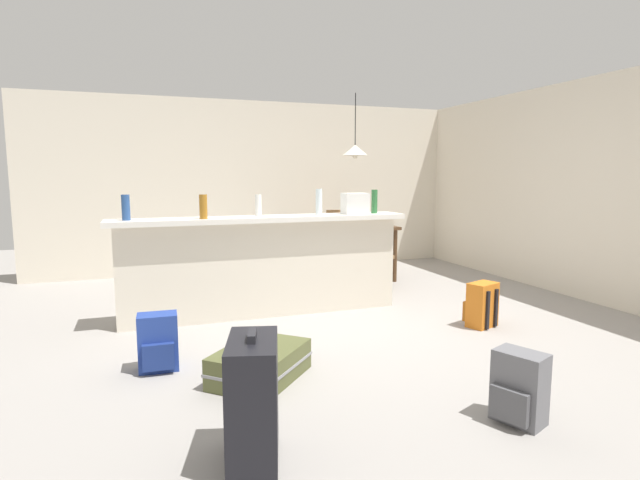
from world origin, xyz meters
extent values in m
cube|color=gray|center=(0.00, 0.00, -0.03)|extent=(13.00, 13.00, 0.05)
cube|color=silver|center=(0.00, 3.05, 1.25)|extent=(6.60, 0.10, 2.50)
cube|color=silver|center=(3.05, 0.30, 1.25)|extent=(0.10, 6.00, 2.50)
cube|color=silver|center=(-0.58, 0.49, 0.48)|extent=(2.80, 0.20, 0.96)
cube|color=white|center=(-0.58, 0.49, 0.99)|extent=(2.96, 0.40, 0.05)
cylinder|color=#284C89|center=(-1.85, 0.49, 1.13)|extent=(0.07, 0.07, 0.23)
cylinder|color=#9E661E|center=(-1.17, 0.40, 1.13)|extent=(0.07, 0.07, 0.23)
cylinder|color=silver|center=(-0.62, 0.54, 1.12)|extent=(0.06, 0.06, 0.22)
cylinder|color=silver|center=(0.01, 0.51, 1.15)|extent=(0.07, 0.07, 0.27)
cylinder|color=#2D6B38|center=(0.64, 0.49, 1.14)|extent=(0.06, 0.06, 0.25)
cube|color=silver|center=(0.41, 0.48, 1.12)|extent=(0.26, 0.18, 0.22)
cube|color=#4C331E|center=(0.95, 1.84, 0.72)|extent=(1.10, 0.80, 0.04)
cylinder|color=#4C331E|center=(0.46, 1.50, 0.35)|extent=(0.06, 0.06, 0.70)
cylinder|color=#4C331E|center=(1.44, 1.50, 0.35)|extent=(0.06, 0.06, 0.70)
cylinder|color=#4C331E|center=(0.46, 2.18, 0.35)|extent=(0.06, 0.06, 0.70)
cylinder|color=#4C331E|center=(1.44, 2.18, 0.35)|extent=(0.06, 0.06, 0.70)
cube|color=#9E754C|center=(0.96, 1.18, 0.43)|extent=(0.41, 0.41, 0.04)
cube|color=#9E754C|center=(0.96, 1.36, 0.69)|extent=(0.40, 0.04, 0.48)
cylinder|color=#9E754C|center=(0.79, 1.02, 0.21)|extent=(0.04, 0.04, 0.41)
cylinder|color=#9E754C|center=(1.11, 1.01, 0.21)|extent=(0.04, 0.04, 0.41)
cylinder|color=#9E754C|center=(0.80, 1.34, 0.21)|extent=(0.04, 0.04, 0.41)
cylinder|color=#9E754C|center=(1.12, 1.33, 0.21)|extent=(0.04, 0.04, 0.41)
cube|color=#9E754C|center=(0.94, 2.41, 0.43)|extent=(0.41, 0.41, 0.04)
cube|color=#9E754C|center=(0.94, 2.23, 0.69)|extent=(0.40, 0.04, 0.48)
cylinder|color=#9E754C|center=(1.10, 2.57, 0.21)|extent=(0.04, 0.04, 0.41)
cylinder|color=#9E754C|center=(0.78, 2.58, 0.21)|extent=(0.04, 0.04, 0.41)
cylinder|color=#9E754C|center=(1.10, 2.25, 0.21)|extent=(0.04, 0.04, 0.41)
cylinder|color=#9E754C|center=(0.78, 2.26, 0.21)|extent=(0.04, 0.04, 0.41)
cylinder|color=black|center=(1.02, 1.88, 2.15)|extent=(0.01, 0.01, 0.70)
cone|color=white|center=(1.02, 1.88, 1.75)|extent=(0.34, 0.34, 0.14)
sphere|color=white|center=(1.02, 1.88, 1.67)|extent=(0.07, 0.07, 0.07)
cube|color=#51562D|center=(-0.98, -1.05, 0.11)|extent=(0.81, 0.83, 0.22)
cube|color=gray|center=(-0.98, -1.05, 0.11)|extent=(0.83, 0.84, 0.02)
cube|color=#2D2D33|center=(-0.70, -0.75, 0.11)|extent=(0.23, 0.23, 0.02)
cube|color=orange|center=(1.27, -0.56, 0.21)|extent=(0.32, 0.27, 0.42)
cube|color=#AB5918|center=(1.23, -0.46, 0.14)|extent=(0.23, 0.13, 0.19)
cube|color=black|center=(1.37, -0.63, 0.19)|extent=(0.04, 0.03, 0.36)
cube|color=black|center=(1.24, -0.68, 0.19)|extent=(0.04, 0.03, 0.36)
cube|color=slate|center=(0.30, -2.16, 0.21)|extent=(0.27, 0.33, 0.42)
cube|color=#515155|center=(0.20, -2.20, 0.14)|extent=(0.14, 0.23, 0.19)
cube|color=black|center=(0.36, -2.06, 0.19)|extent=(0.04, 0.04, 0.36)
cube|color=black|center=(0.42, -2.18, 0.19)|extent=(0.04, 0.04, 0.36)
cube|color=black|center=(-1.23, -2.04, 0.33)|extent=(0.35, 0.49, 0.60)
cylinder|color=black|center=(-1.18, -1.86, 0.03)|extent=(0.04, 0.07, 0.06)
cylinder|color=black|center=(-1.28, -2.22, 0.03)|extent=(0.04, 0.07, 0.06)
cube|color=#232328|center=(-1.23, -2.04, 0.65)|extent=(0.08, 0.15, 0.04)
cube|color=#233D93|center=(-1.64, -0.64, 0.21)|extent=(0.29, 0.19, 0.42)
cube|color=navy|center=(-1.65, -0.75, 0.14)|extent=(0.22, 0.07, 0.19)
cube|color=black|center=(-1.71, -0.53, 0.19)|extent=(0.04, 0.03, 0.36)
cube|color=black|center=(-1.57, -0.54, 0.19)|extent=(0.04, 0.03, 0.36)
camera|label=1|loc=(-1.71, -4.35, 1.42)|focal=27.98mm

